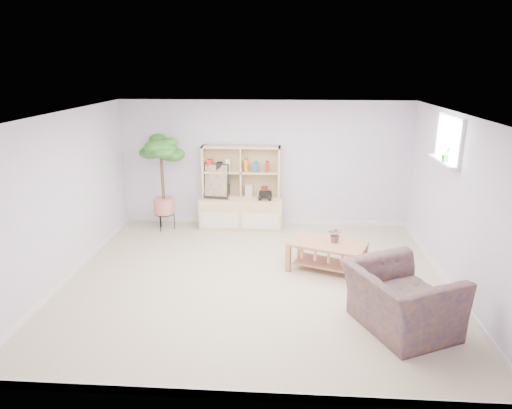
# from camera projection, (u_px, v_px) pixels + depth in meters

# --- Properties ---
(floor) EXTENTS (5.50, 5.00, 0.01)m
(floor) POSITION_uv_depth(u_px,v_px,m) (256.00, 280.00, 6.68)
(floor) COLOR #BAA894
(floor) RESTS_ON ground
(ceiling) EXTENTS (5.50, 5.00, 0.01)m
(ceiling) POSITION_uv_depth(u_px,v_px,m) (256.00, 114.00, 5.97)
(ceiling) COLOR white
(ceiling) RESTS_ON walls
(walls) EXTENTS (5.51, 5.01, 2.40)m
(walls) POSITION_uv_depth(u_px,v_px,m) (256.00, 202.00, 6.32)
(walls) COLOR silver
(walls) RESTS_ON floor
(baseboard) EXTENTS (5.50, 5.00, 0.10)m
(baseboard) POSITION_uv_depth(u_px,v_px,m) (256.00, 277.00, 6.66)
(baseboard) COLOR white
(baseboard) RESTS_ON floor
(window) EXTENTS (0.10, 0.98, 0.68)m
(window) POSITION_uv_depth(u_px,v_px,m) (450.00, 140.00, 6.48)
(window) COLOR white
(window) RESTS_ON walls
(window_sill) EXTENTS (0.14, 1.00, 0.04)m
(window_sill) POSITION_uv_depth(u_px,v_px,m) (443.00, 162.00, 6.58)
(window_sill) COLOR white
(window_sill) RESTS_ON walls
(storage_unit) EXTENTS (1.57, 0.53, 1.57)m
(storage_unit) POSITION_uv_depth(u_px,v_px,m) (241.00, 188.00, 8.61)
(storage_unit) COLOR #CFB483
(storage_unit) RESTS_ON floor
(poster) EXTENTS (0.49, 0.17, 0.66)m
(poster) POSITION_uv_depth(u_px,v_px,m) (216.00, 181.00, 8.57)
(poster) COLOR yellow
(poster) RESTS_ON storage_unit
(toy_truck) EXTENTS (0.34, 0.24, 0.18)m
(toy_truck) POSITION_uv_depth(u_px,v_px,m) (265.00, 195.00, 8.56)
(toy_truck) COLOR black
(toy_truck) RESTS_ON storage_unit
(coffee_table) EXTENTS (1.26, 0.97, 0.46)m
(coffee_table) POSITION_uv_depth(u_px,v_px,m) (327.00, 257.00, 6.92)
(coffee_table) COLOR #A8693F
(coffee_table) RESTS_ON floor
(table_plant) EXTENTS (0.26, 0.25, 0.24)m
(table_plant) POSITION_uv_depth(u_px,v_px,m) (336.00, 235.00, 6.84)
(table_plant) COLOR #275D30
(table_plant) RESTS_ON coffee_table
(floor_tree) EXTENTS (0.80, 0.80, 1.81)m
(floor_tree) POSITION_uv_depth(u_px,v_px,m) (163.00, 184.00, 8.45)
(floor_tree) COLOR #206E19
(floor_tree) RESTS_ON floor
(armchair) EXTENTS (1.43, 1.50, 0.87)m
(armchair) POSITION_uv_depth(u_px,v_px,m) (401.00, 295.00, 5.35)
(armchair) COLOR navy
(armchair) RESTS_ON floor
(sill_plant) EXTENTS (0.15, 0.13, 0.22)m
(sill_plant) POSITION_uv_depth(u_px,v_px,m) (446.00, 154.00, 6.45)
(sill_plant) COLOR #206E19
(sill_plant) RESTS_ON window_sill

